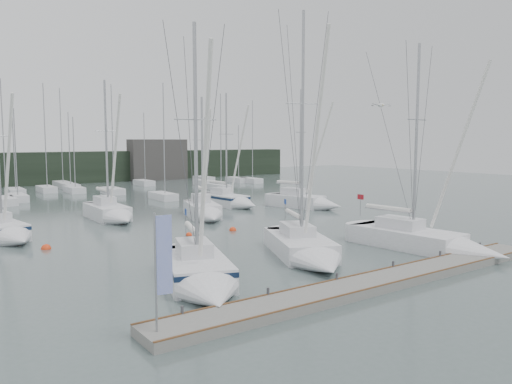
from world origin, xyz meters
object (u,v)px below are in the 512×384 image
sailboat_near_center (309,253)px  sailboat_mid_e (309,202)px  sailboat_mid_c (205,212)px  dock_banner (161,262)px  buoy_c (46,249)px  sailboat_near_right (437,244)px  sailboat_mid_a (6,233)px  sailboat_mid_d (233,201)px  buoy_b (233,230)px  sailboat_mid_b (113,214)px  buoy_a (189,235)px  sailboat_near_left (202,277)px

sailboat_near_center → sailboat_mid_e: bearing=72.8°
sailboat_mid_c → dock_banner: (-14.51, -22.60, 2.21)m
sailboat_near_center → buoy_c: (-11.36, 12.17, -0.52)m
sailboat_near_center → sailboat_near_right: sailboat_near_center is taller
sailboat_mid_a → sailboat_mid_c: bearing=-6.5°
sailboat_mid_d → buoy_b: size_ratio=22.45×
sailboat_mid_b → sailboat_mid_d: size_ratio=1.02×
sailboat_mid_a → buoy_a: 12.32m
buoy_a → sailboat_mid_b: bearing=103.4°
sailboat_mid_a → buoy_c: (1.61, -4.09, -0.59)m
sailboat_near_left → sailboat_mid_c: (10.48, 18.13, 0.00)m
sailboat_mid_b → dock_banner: bearing=-105.4°
dock_banner → buoy_a: bearing=68.9°
buoy_c → sailboat_near_center: bearing=-47.0°
sailboat_near_center → sailboat_mid_b: 20.89m
sailboat_near_right → dock_banner: (-19.49, -2.83, 2.26)m
sailboat_mid_d → buoy_b: 13.60m
buoy_a → buoy_b: bearing=-3.2°
sailboat_mid_b → buoy_a: 9.77m
sailboat_near_left → sailboat_near_center: size_ratio=0.87×
sailboat_near_center → sailboat_mid_a: size_ratio=1.28×
buoy_c → dock_banner: dock_banner is taller
sailboat_near_right → dock_banner: sailboat_near_right is taller
buoy_b → sailboat_near_left: bearing=-128.1°
sailboat_near_right → sailboat_mid_d: size_ratio=1.10×
sailboat_mid_b → sailboat_mid_d: sailboat_mid_b is taller
sailboat_mid_d → sailboat_mid_c: bearing=-144.8°
sailboat_near_right → sailboat_mid_a: sailboat_near_right is taller
sailboat_mid_e → dock_banner: sailboat_mid_e is taller
buoy_c → sailboat_mid_a: bearing=111.5°
buoy_a → buoy_b: (3.64, -0.20, 0.00)m
sailboat_near_center → sailboat_near_right: size_ratio=1.11×
sailboat_near_left → buoy_c: 13.83m
sailboat_near_center → dock_banner: 13.06m
sailboat_near_right → buoy_b: sailboat_near_right is taller
sailboat_mid_c → sailboat_mid_d: (6.20, 5.22, 0.00)m
sailboat_near_left → sailboat_near_right: size_ratio=0.96×
sailboat_mid_a → buoy_c: bearing=-77.7°
buoy_a → buoy_b: 3.64m
dock_banner → sailboat_near_center: bearing=35.1°
sailboat_mid_c → sailboat_mid_e: (11.96, -0.14, 0.01)m
sailboat_near_right → sailboat_mid_b: bearing=112.2°
sailboat_near_left → sailboat_mid_d: (16.68, 23.34, 0.01)m
sailboat_near_left → sailboat_mid_d: sailboat_near_left is taller
sailboat_mid_e → dock_banner: 34.79m
sailboat_near_right → buoy_a: 16.87m
sailboat_mid_b → sailboat_mid_a: bearing=-154.0°
sailboat_mid_a → sailboat_mid_b: 9.81m
sailboat_near_left → sailboat_mid_c: 20.94m
sailboat_mid_e → buoy_c: (-26.25, -4.69, -0.59)m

